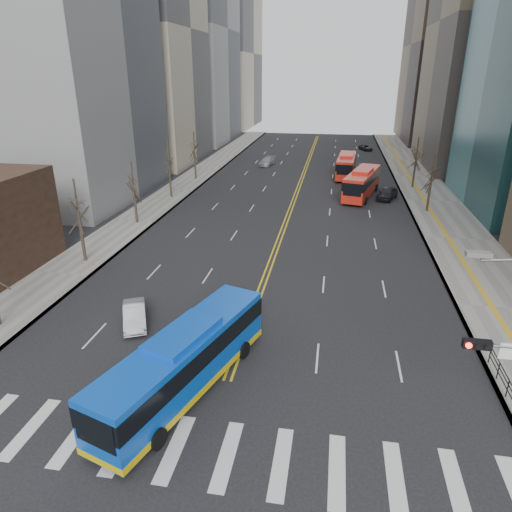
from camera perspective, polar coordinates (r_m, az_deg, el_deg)
ground at (r=21.94m, az=-6.90°, el=-23.12°), size 220.00×220.00×0.00m
sidewalk_right at (r=62.87m, az=21.16°, el=6.45°), size 7.00×130.00×0.15m
sidewalk_left at (r=65.27m, az=-9.75°, el=8.17°), size 5.00×130.00×0.15m
crosswalk at (r=21.93m, az=-6.90°, el=-23.11°), size 26.70×4.00×0.01m
centerline at (r=71.53m, az=5.72°, el=9.54°), size 0.55×100.00×0.01m
office_towers at (r=83.72m, az=7.35°, el=27.78°), size 83.00×134.00×58.00m
pedestrian_railing at (r=27.00m, az=28.99°, el=-14.03°), size 0.06×6.06×1.02m
street_trees at (r=51.80m, az=-4.00°, el=10.25°), size 35.20×47.20×7.60m
blue_bus at (r=24.15m, az=-8.88°, el=-12.64°), size 6.19×12.36×3.53m
red_bus_near at (r=62.18m, az=13.12°, el=9.06°), size 5.37×11.80×3.64m
red_bus_far at (r=74.12m, az=11.22°, el=11.20°), size 3.32×11.10×3.48m
car_white at (r=31.17m, az=-14.93°, el=-7.15°), size 2.93×4.22×1.32m
car_dark_mid at (r=61.95m, az=16.10°, el=7.54°), size 3.41×4.93×1.56m
car_silver at (r=81.87m, az=1.39°, el=11.73°), size 2.75×4.97×1.36m
car_dark_far at (r=100.75m, az=13.55°, el=13.04°), size 3.11×4.30×1.09m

